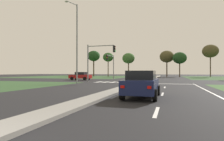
% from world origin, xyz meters
% --- Properties ---
extents(ground_plane, '(200.00, 200.00, 0.00)m').
position_xyz_m(ground_plane, '(0.00, 30.00, 0.00)').
color(ground_plane, black).
extents(grass_verge_far_left, '(35.00, 35.00, 0.01)m').
position_xyz_m(grass_verge_far_left, '(-25.50, 54.50, 0.00)').
color(grass_verge_far_left, '#2D4C28').
rests_on(grass_verge_far_left, ground).
extents(median_island_near, '(1.20, 22.00, 0.14)m').
position_xyz_m(median_island_near, '(0.00, 11.00, 0.07)').
color(median_island_near, gray).
rests_on(median_island_near, ground).
extents(median_island_far, '(1.20, 36.00, 0.14)m').
position_xyz_m(median_island_far, '(0.00, 55.00, 0.07)').
color(median_island_far, '#ADA89E').
rests_on(median_island_far, ground).
extents(lane_dash_near, '(0.14, 2.00, 0.01)m').
position_xyz_m(lane_dash_near, '(3.50, 5.16, 0.01)').
color(lane_dash_near, silver).
rests_on(lane_dash_near, ground).
extents(lane_dash_second, '(0.14, 2.00, 0.01)m').
position_xyz_m(lane_dash_second, '(3.50, 11.16, 0.01)').
color(lane_dash_second, silver).
rests_on(lane_dash_second, ground).
extents(lane_dash_third, '(0.14, 2.00, 0.01)m').
position_xyz_m(lane_dash_third, '(3.50, 17.16, 0.01)').
color(lane_dash_third, silver).
rests_on(lane_dash_third, ground).
extents(edge_line_right, '(0.14, 24.00, 0.01)m').
position_xyz_m(edge_line_right, '(6.85, 12.00, 0.01)').
color(edge_line_right, silver).
rests_on(edge_line_right, ground).
extents(stop_bar_near, '(6.40, 0.50, 0.01)m').
position_xyz_m(stop_bar_near, '(3.80, 23.00, 0.01)').
color(stop_bar_near, silver).
rests_on(stop_bar_near, ground).
extents(crosswalk_bar_near, '(0.70, 2.80, 0.01)m').
position_xyz_m(crosswalk_bar_near, '(-6.40, 24.80, 0.01)').
color(crosswalk_bar_near, silver).
rests_on(crosswalk_bar_near, ground).
extents(crosswalk_bar_second, '(0.70, 2.80, 0.01)m').
position_xyz_m(crosswalk_bar_second, '(-5.25, 24.80, 0.01)').
color(crosswalk_bar_second, silver).
rests_on(crosswalk_bar_second, ground).
extents(crosswalk_bar_third, '(0.70, 2.80, 0.01)m').
position_xyz_m(crosswalk_bar_third, '(-4.10, 24.80, 0.01)').
color(crosswalk_bar_third, silver).
rests_on(crosswalk_bar_third, ground).
extents(crosswalk_bar_fourth, '(0.70, 2.80, 0.01)m').
position_xyz_m(crosswalk_bar_fourth, '(-2.95, 24.80, 0.01)').
color(crosswalk_bar_fourth, silver).
rests_on(crosswalk_bar_fourth, ground).
extents(crosswalk_bar_fifth, '(0.70, 2.80, 0.01)m').
position_xyz_m(crosswalk_bar_fifth, '(-1.80, 24.80, 0.01)').
color(crosswalk_bar_fifth, silver).
rests_on(crosswalk_bar_fifth, ground).
extents(crosswalk_bar_sixth, '(0.70, 2.80, 0.01)m').
position_xyz_m(crosswalk_bar_sixth, '(-0.65, 24.80, 0.01)').
color(crosswalk_bar_sixth, silver).
rests_on(crosswalk_bar_sixth, ground).
extents(crosswalk_bar_seventh, '(0.70, 2.80, 0.01)m').
position_xyz_m(crosswalk_bar_seventh, '(0.50, 24.80, 0.01)').
color(crosswalk_bar_seventh, silver).
rests_on(crosswalk_bar_seventh, ground).
extents(crosswalk_bar_eighth, '(0.70, 2.80, 0.01)m').
position_xyz_m(crosswalk_bar_eighth, '(1.65, 24.80, 0.01)').
color(crosswalk_bar_eighth, silver).
rests_on(crosswalk_bar_eighth, ground).
extents(car_maroon_near, '(2.02, 4.28, 1.56)m').
position_xyz_m(car_maroon_near, '(-2.25, 44.36, 0.80)').
color(car_maroon_near, maroon).
rests_on(car_maroon_near, ground).
extents(car_teal_second, '(2.10, 4.35, 1.53)m').
position_xyz_m(car_teal_second, '(-2.23, 62.27, 0.78)').
color(car_teal_second, '#19565B').
rests_on(car_teal_second, ground).
extents(car_navy_third, '(1.95, 4.21, 1.59)m').
position_xyz_m(car_navy_third, '(2.39, 9.10, 0.81)').
color(car_navy_third, '#161E47').
rests_on(car_navy_third, ground).
extents(car_red_fourth, '(4.23, 1.95, 1.53)m').
position_xyz_m(car_red_fourth, '(-12.47, 30.69, 0.78)').
color(car_red_fourth, '#A31919').
rests_on(car_red_fourth, ground).
extents(traffic_signal_near_left, '(4.39, 0.32, 5.57)m').
position_xyz_m(traffic_signal_near_left, '(-6.03, 23.40, 3.82)').
color(traffic_signal_near_left, gray).
rests_on(traffic_signal_near_left, ground).
extents(traffic_signal_far_left, '(0.32, 4.61, 5.08)m').
position_xyz_m(traffic_signal_far_left, '(-7.60, 34.86, 3.52)').
color(traffic_signal_far_left, gray).
rests_on(traffic_signal_far_left, ground).
extents(street_lamp_second, '(0.90, 2.14, 10.92)m').
position_xyz_m(street_lamp_second, '(-8.40, 21.25, 6.02)').
color(street_lamp_second, gray).
rests_on(street_lamp_second, ground).
extents(pedestrian_at_median, '(0.34, 0.34, 1.77)m').
position_xyz_m(pedestrian_at_median, '(-0.15, 41.98, 1.22)').
color(pedestrian_at_median, '#4C4C4C').
rests_on(pedestrian_at_median, median_island_far).
extents(treeline_near, '(4.60, 4.60, 9.52)m').
position_xyz_m(treeline_near, '(-23.17, 62.83, 7.50)').
color(treeline_near, '#423323').
rests_on(treeline_near, ground).
extents(treeline_second, '(3.61, 3.61, 8.22)m').
position_xyz_m(treeline_second, '(-16.39, 59.51, 6.64)').
color(treeline_second, '#423323').
rests_on(treeline_second, ground).
extents(treeline_third, '(4.15, 4.15, 7.95)m').
position_xyz_m(treeline_third, '(-9.29, 59.78, 6.15)').
color(treeline_third, '#423323').
rests_on(treeline_third, ground).
extents(treeline_fourth, '(4.66, 4.66, 8.67)m').
position_xyz_m(treeline_fourth, '(3.03, 62.82, 6.65)').
color(treeline_fourth, '#423323').
rests_on(treeline_fourth, ground).
extents(treeline_fifth, '(4.80, 4.80, 10.15)m').
position_xyz_m(treeline_fifth, '(16.10, 63.08, 8.08)').
color(treeline_fifth, '#423323').
rests_on(treeline_fifth, ground).
extents(treeline_sixth, '(4.27, 4.27, 7.77)m').
position_xyz_m(treeline_sixth, '(6.91, 60.16, 5.93)').
color(treeline_sixth, '#423323').
rests_on(treeline_sixth, ground).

